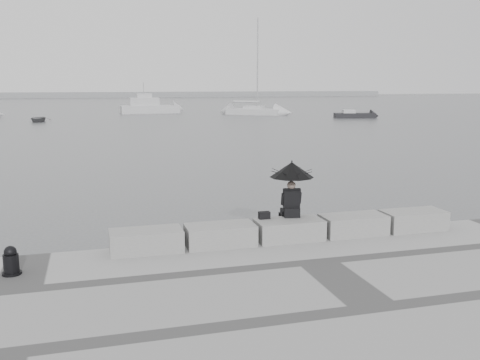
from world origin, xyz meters
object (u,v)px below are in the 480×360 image
object	(u,v)px
motor_cruiser	(150,107)
dinghy	(38,119)
sailboat_right	(254,111)
small_motorboat	(355,115)
seated_person	(292,177)
mooring_bollard	(11,263)

from	to	relation	value
motor_cruiser	dinghy	bearing A→B (deg)	-137.67
sailboat_right	motor_cruiser	xyz separation A→B (m)	(-13.31, 7.51, 0.37)
sailboat_right	small_motorboat	size ratio (longest dim) A/B	2.48
sailboat_right	motor_cruiser	world-z (taller)	sailboat_right
dinghy	small_motorboat	bearing A→B (deg)	2.07
seated_person	motor_cruiser	bearing A→B (deg)	98.83
sailboat_right	dinghy	size ratio (longest dim) A/B	3.62
dinghy	motor_cruiser	bearing A→B (deg)	53.03
motor_cruiser	dinghy	distance (m)	19.88
sailboat_right	small_motorboat	xyz separation A→B (m)	(9.89, -10.16, -0.21)
seated_person	dinghy	xyz separation A→B (m)	(-10.26, 51.62, -1.68)
sailboat_right	mooring_bollard	bearing A→B (deg)	-74.83
motor_cruiser	small_motorboat	size ratio (longest dim) A/B	1.60
motor_cruiser	sailboat_right	bearing A→B (deg)	-32.73
motor_cruiser	small_motorboat	distance (m)	29.17
seated_person	small_motorboat	distance (m)	55.15
small_motorboat	dinghy	bearing A→B (deg)	-170.84
mooring_bollard	motor_cruiser	size ratio (longest dim) A/B	0.07
seated_person	mooring_bollard	bearing A→B (deg)	-158.51
seated_person	sailboat_right	size ratio (longest dim) A/B	0.11
seated_person	small_motorboat	world-z (taller)	seated_person
mooring_bollard	small_motorboat	size ratio (longest dim) A/B	0.11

